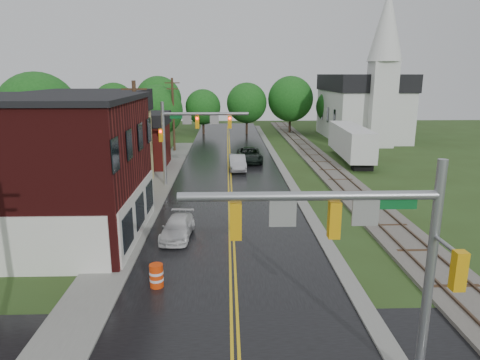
{
  "coord_description": "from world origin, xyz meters",
  "views": [
    {
      "loc": [
        -0.25,
        -9.16,
        9.44
      ],
      "look_at": [
        0.5,
        14.74,
        3.5
      ],
      "focal_mm": 32.0,
      "sensor_mm": 36.0,
      "label": 1
    }
  ],
  "objects_px": {
    "semi_trailer": "(351,141)",
    "brick_building": "(12,170)",
    "utility_pole_b": "(137,141)",
    "tree_left_b": "(40,115)",
    "traffic_signal_far": "(189,128)",
    "tree_left_c": "(107,119)",
    "utility_pole_c": "(173,114)",
    "suv_dark": "(250,155)",
    "construction_barrel": "(156,276)",
    "sedan_silver": "(237,163)",
    "tree_left_e": "(159,111)",
    "traffic_signal_near": "(360,238)",
    "church": "(365,99)",
    "pickup_white": "(178,228)"
  },
  "relations": [
    {
      "from": "utility_pole_c",
      "to": "construction_barrel",
      "type": "xyz_separation_m",
      "value": [
        3.32,
        -35.31,
        -4.17
      ]
    },
    {
      "from": "utility_pole_b",
      "to": "sedan_silver",
      "type": "height_order",
      "value": "utility_pole_b"
    },
    {
      "from": "semi_trailer",
      "to": "brick_building",
      "type": "bearing_deg",
      "value": -139.49
    },
    {
      "from": "brick_building",
      "to": "traffic_signal_far",
      "type": "xyz_separation_m",
      "value": [
        9.01,
        12.0,
        0.82
      ]
    },
    {
      "from": "utility_pole_b",
      "to": "tree_left_b",
      "type": "xyz_separation_m",
      "value": [
        -11.05,
        9.9,
        1.0
      ]
    },
    {
      "from": "tree_left_c",
      "to": "sedan_silver",
      "type": "height_order",
      "value": "tree_left_c"
    },
    {
      "from": "utility_pole_c",
      "to": "semi_trailer",
      "type": "xyz_separation_m",
      "value": [
        20.22,
        -6.87,
        -2.43
      ]
    },
    {
      "from": "tree_left_c",
      "to": "utility_pole_b",
      "type": "bearing_deg",
      "value": -68.51
    },
    {
      "from": "utility_pole_b",
      "to": "utility_pole_c",
      "type": "distance_m",
      "value": 22.0
    },
    {
      "from": "brick_building",
      "to": "traffic_signal_far",
      "type": "height_order",
      "value": "brick_building"
    },
    {
      "from": "brick_building",
      "to": "church",
      "type": "relative_size",
      "value": 0.71
    },
    {
      "from": "utility_pole_c",
      "to": "pickup_white",
      "type": "distance_m",
      "value": 29.69
    },
    {
      "from": "tree_left_c",
      "to": "sedan_silver",
      "type": "xyz_separation_m",
      "value": [
        14.65,
        -6.87,
        -3.76
      ]
    },
    {
      "from": "tree_left_e",
      "to": "pickup_white",
      "type": "relative_size",
      "value": 2.0
    },
    {
      "from": "sedan_silver",
      "to": "pickup_white",
      "type": "height_order",
      "value": "sedan_silver"
    },
    {
      "from": "semi_trailer",
      "to": "suv_dark",
      "type": "bearing_deg",
      "value": -179.56
    },
    {
      "from": "traffic_signal_near",
      "to": "construction_barrel",
      "type": "height_order",
      "value": "traffic_signal_near"
    },
    {
      "from": "traffic_signal_near",
      "to": "utility_pole_c",
      "type": "relative_size",
      "value": 0.82
    },
    {
      "from": "utility_pole_c",
      "to": "sedan_silver",
      "type": "height_order",
      "value": "utility_pole_c"
    },
    {
      "from": "church",
      "to": "tree_left_e",
      "type": "xyz_separation_m",
      "value": [
        -28.85,
        -7.84,
        -1.02
      ]
    },
    {
      "from": "brick_building",
      "to": "traffic_signal_far",
      "type": "distance_m",
      "value": 15.03
    },
    {
      "from": "semi_trailer",
      "to": "traffic_signal_near",
      "type": "bearing_deg",
      "value": -105.81
    },
    {
      "from": "brick_building",
      "to": "utility_pole_b",
      "type": "distance_m",
      "value": 9.03
    },
    {
      "from": "sedan_silver",
      "to": "semi_trailer",
      "type": "relative_size",
      "value": 0.37
    },
    {
      "from": "tree_left_e",
      "to": "sedan_silver",
      "type": "xyz_separation_m",
      "value": [
        9.65,
        -12.87,
        -4.06
      ]
    },
    {
      "from": "traffic_signal_far",
      "to": "tree_left_e",
      "type": "height_order",
      "value": "tree_left_e"
    },
    {
      "from": "tree_left_c",
      "to": "traffic_signal_near",
      "type": "bearing_deg",
      "value": -65.44
    },
    {
      "from": "suv_dark",
      "to": "construction_barrel",
      "type": "height_order",
      "value": "suv_dark"
    },
    {
      "from": "tree_left_e",
      "to": "sedan_silver",
      "type": "height_order",
      "value": "tree_left_e"
    },
    {
      "from": "traffic_signal_near",
      "to": "utility_pole_b",
      "type": "height_order",
      "value": "utility_pole_b"
    },
    {
      "from": "pickup_white",
      "to": "semi_trailer",
      "type": "bearing_deg",
      "value": 57.46
    },
    {
      "from": "suv_dark",
      "to": "tree_left_e",
      "type": "bearing_deg",
      "value": 139.37
    },
    {
      "from": "tree_left_c",
      "to": "sedan_silver",
      "type": "distance_m",
      "value": 16.61
    },
    {
      "from": "tree_left_e",
      "to": "suv_dark",
      "type": "height_order",
      "value": "tree_left_e"
    },
    {
      "from": "suv_dark",
      "to": "sedan_silver",
      "type": "bearing_deg",
      "value": -111.95
    },
    {
      "from": "tree_left_b",
      "to": "construction_barrel",
      "type": "height_order",
      "value": "tree_left_b"
    },
    {
      "from": "brick_building",
      "to": "tree_left_b",
      "type": "xyz_separation_m",
      "value": [
        -5.36,
        16.9,
        1.57
      ]
    },
    {
      "from": "brick_building",
      "to": "utility_pole_b",
      "type": "relative_size",
      "value": 1.59
    },
    {
      "from": "suv_dark",
      "to": "tree_left_b",
      "type": "bearing_deg",
      "value": -167.7
    },
    {
      "from": "suv_dark",
      "to": "pickup_white",
      "type": "height_order",
      "value": "suv_dark"
    },
    {
      "from": "church",
      "to": "construction_barrel",
      "type": "distance_m",
      "value": 51.07
    },
    {
      "from": "traffic_signal_far",
      "to": "tree_left_c",
      "type": "relative_size",
      "value": 0.96
    },
    {
      "from": "tree_left_c",
      "to": "semi_trailer",
      "type": "bearing_deg",
      "value": -5.8
    },
    {
      "from": "traffic_signal_far",
      "to": "tree_left_c",
      "type": "bearing_deg",
      "value": 128.82
    },
    {
      "from": "brick_building",
      "to": "construction_barrel",
      "type": "xyz_separation_m",
      "value": [
        9.0,
        -6.31,
        -3.6
      ]
    },
    {
      "from": "tree_left_c",
      "to": "semi_trailer",
      "type": "relative_size",
      "value": 0.62
    },
    {
      "from": "brick_building",
      "to": "tree_left_e",
      "type": "relative_size",
      "value": 1.75
    },
    {
      "from": "traffic_signal_far",
      "to": "tree_left_e",
      "type": "bearing_deg",
      "value": 105.89
    },
    {
      "from": "utility_pole_c",
      "to": "semi_trailer",
      "type": "bearing_deg",
      "value": -18.77
    },
    {
      "from": "traffic_signal_far",
      "to": "tree_left_e",
      "type": "relative_size",
      "value": 0.9
    }
  ]
}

